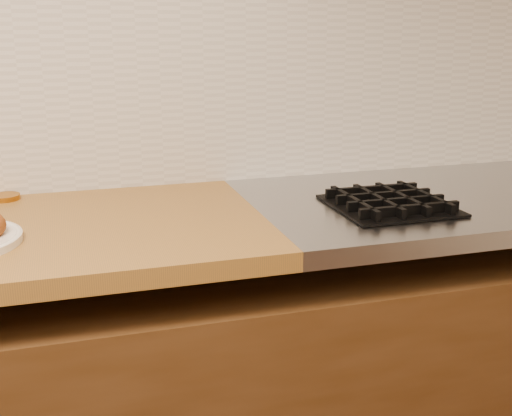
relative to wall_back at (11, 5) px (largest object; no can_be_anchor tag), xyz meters
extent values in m
cube|color=#BFAE94|center=(0.00, 0.00, 0.00)|extent=(4.00, 0.02, 2.70)
cube|color=#9EA0A5|center=(1.15, -0.31, -0.47)|extent=(1.30, 0.62, 0.04)
cube|color=beige|center=(0.00, -0.01, -0.15)|extent=(3.60, 0.02, 0.60)
cube|color=black|center=(0.80, -0.39, -0.45)|extent=(0.26, 0.26, 0.01)
cube|color=black|center=(0.71, -0.39, -0.43)|extent=(0.01, 0.24, 0.02)
cube|color=black|center=(0.80, -0.48, -0.43)|extent=(0.24, 0.01, 0.02)
cube|color=black|center=(0.77, -0.39, -0.43)|extent=(0.01, 0.24, 0.02)
cube|color=black|center=(0.80, -0.42, -0.43)|extent=(0.24, 0.01, 0.02)
cube|color=black|center=(0.83, -0.39, -0.43)|extent=(0.01, 0.24, 0.02)
cube|color=black|center=(0.80, -0.36, -0.43)|extent=(0.24, 0.01, 0.02)
cube|color=black|center=(0.89, -0.39, -0.43)|extent=(0.01, 0.24, 0.02)
cube|color=black|center=(0.80, -0.30, -0.43)|extent=(0.24, 0.01, 0.02)
cylinder|color=#A96B18|center=(-0.05, -0.06, -0.44)|extent=(0.08, 0.08, 0.01)
camera|label=1|loc=(0.09, -1.66, -0.05)|focal=45.00mm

